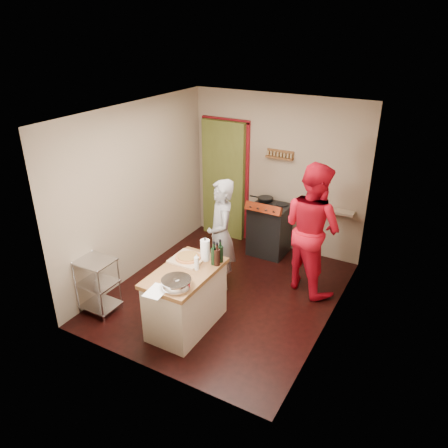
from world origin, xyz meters
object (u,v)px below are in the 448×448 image
(person_red, at_px, (312,228))
(island, at_px, (186,297))
(wire_shelving, at_px, (98,283))
(person_stripe, at_px, (221,236))
(stove, at_px, (269,229))

(person_red, bearing_deg, island, 84.47)
(wire_shelving, xyz_separation_m, person_stripe, (1.13, 1.35, 0.39))
(island, relative_size, person_red, 0.64)
(stove, height_order, wire_shelving, stove)
(person_stripe, distance_m, person_red, 1.29)
(wire_shelving, height_order, island, island)
(wire_shelving, height_order, person_red, person_red)
(stove, relative_size, wire_shelving, 1.26)
(wire_shelving, relative_size, person_stripe, 0.48)
(stove, relative_size, person_stripe, 0.60)
(island, xyz_separation_m, person_stripe, (-0.09, 1.05, 0.39))
(person_stripe, xyz_separation_m, person_red, (1.13, 0.60, 0.13))
(island, relative_size, person_stripe, 0.74)
(person_stripe, height_order, person_red, person_red)
(stove, height_order, person_stripe, person_stripe)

